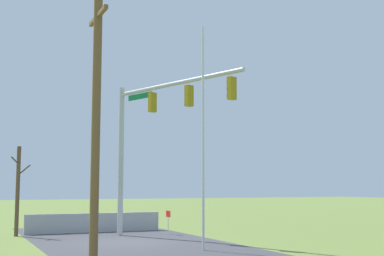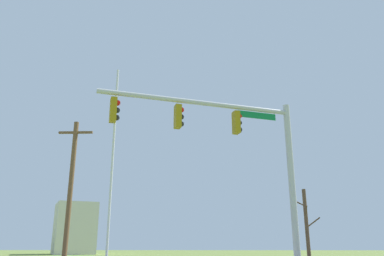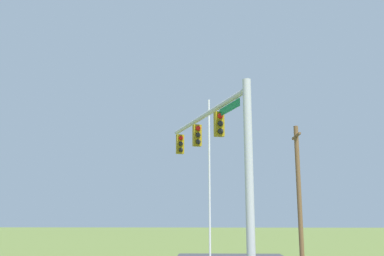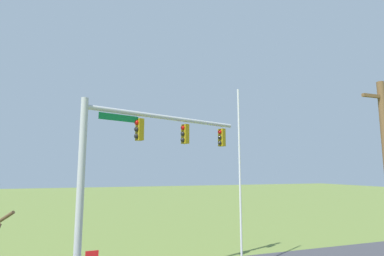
# 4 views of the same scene
# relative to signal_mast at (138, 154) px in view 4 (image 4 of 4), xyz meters

# --- Properties ---
(signal_mast) EXTENTS (7.91, 3.09, 7.58)m
(signal_mast) POSITION_rel_signal_mast_xyz_m (0.00, 0.00, 0.00)
(signal_mast) COLOR #B2B5BA
(signal_mast) RESTS_ON ground_plane
(flagpole) EXTENTS (0.10, 0.10, 8.89)m
(flagpole) POSITION_rel_signal_mast_xyz_m (-5.13, -0.34, -1.00)
(flagpole) COLOR silver
(flagpole) RESTS_ON ground_plane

